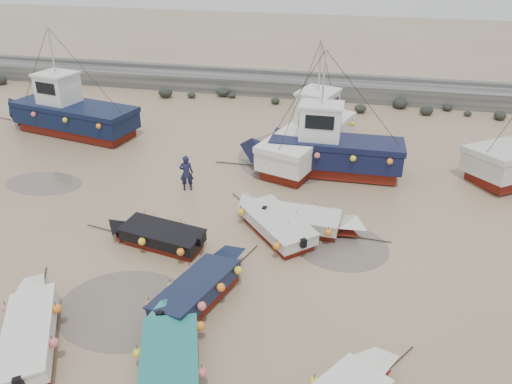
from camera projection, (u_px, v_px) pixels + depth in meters
ground at (208, 268)px, 18.85m from camera, size 120.00×120.00×0.00m
seawall at (294, 87)px, 37.45m from camera, size 60.00×4.92×1.50m
puddle_a at (127, 308)px, 16.87m from camera, size 4.75×4.75×0.01m
puddle_b at (342, 247)px, 20.06m from camera, size 3.72×3.72×0.01m
puddle_c at (44, 183)px, 24.94m from camera, size 3.99×3.99×0.01m
puddle_d at (292, 155)px, 27.97m from camera, size 6.00×6.00×0.01m
dinghy_0 at (33, 327)px, 15.33m from camera, size 3.53×5.75×1.43m
dinghy_1 at (205, 284)px, 17.12m from camera, size 2.87×5.60×1.43m
dinghy_2 at (169, 355)px, 14.31m from camera, size 2.87×5.62×1.43m
dinghy_4 at (155, 233)px, 19.96m from camera, size 5.57×2.32×1.43m
dinghy_5 at (310, 220)px, 20.79m from camera, size 5.43×2.10×1.43m
dinghy_6 at (273, 220)px, 20.84m from camera, size 4.57×5.01×1.43m
cabin_boat_0 at (66, 112)px, 30.43m from camera, size 10.96×4.55×6.22m
cabin_boat_1 at (314, 134)px, 27.23m from camera, size 5.13×10.40×6.22m
cabin_boat_2 at (324, 148)px, 25.40m from camera, size 9.75×2.95×6.22m
person at (188, 190)px, 24.34m from camera, size 0.76×0.60×1.82m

